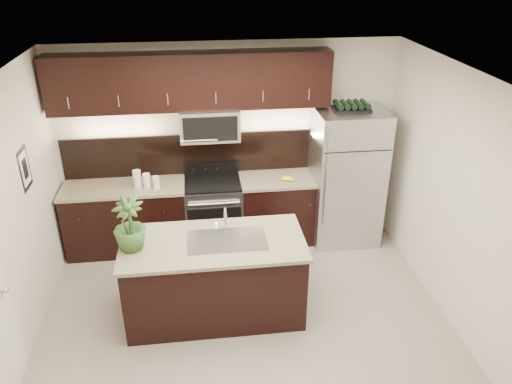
% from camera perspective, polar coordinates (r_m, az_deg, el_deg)
% --- Properties ---
extents(ground, '(4.50, 4.50, 0.00)m').
position_cam_1_polar(ground, '(5.75, -1.22, -14.45)').
color(ground, gray).
rests_on(ground, ground).
extents(room_walls, '(4.52, 4.02, 2.71)m').
position_cam_1_polar(room_walls, '(4.77, -2.69, 0.68)').
color(room_walls, beige).
rests_on(room_walls, ground).
extents(counter_run, '(3.51, 0.65, 0.94)m').
position_cam_1_polar(counter_run, '(6.86, -6.57, -2.41)').
color(counter_run, black).
rests_on(counter_run, ground).
extents(upper_fixtures, '(3.49, 0.40, 1.66)m').
position_cam_1_polar(upper_fixtures, '(6.36, -7.15, 11.51)').
color(upper_fixtures, black).
rests_on(upper_fixtures, counter_run).
extents(island, '(1.96, 0.96, 0.94)m').
position_cam_1_polar(island, '(5.60, -4.76, -9.69)').
color(island, black).
rests_on(island, ground).
extents(sink_faucet, '(0.84, 0.50, 0.28)m').
position_cam_1_polar(sink_faucet, '(5.34, -3.35, -5.34)').
color(sink_faucet, silver).
rests_on(sink_faucet, island).
extents(refrigerator, '(0.90, 0.81, 1.87)m').
position_cam_1_polar(refrigerator, '(6.88, 10.19, 1.79)').
color(refrigerator, '#B2B2B7').
rests_on(refrigerator, ground).
extents(wine_rack, '(0.46, 0.29, 0.11)m').
position_cam_1_polar(wine_rack, '(6.54, 10.88, 9.65)').
color(wine_rack, black).
rests_on(wine_rack, refrigerator).
extents(plant, '(0.43, 0.43, 0.58)m').
position_cam_1_polar(plant, '(5.21, -14.31, -3.56)').
color(plant, '#2D5221').
rests_on(plant, island).
extents(canisters, '(0.34, 0.16, 0.23)m').
position_cam_1_polar(canisters, '(6.57, -12.64, 1.32)').
color(canisters, silver).
rests_on(canisters, counter_run).
extents(french_press, '(0.09, 0.09, 0.26)m').
position_cam_1_polar(french_press, '(6.75, 7.11, 2.44)').
color(french_press, silver).
rests_on(french_press, counter_run).
extents(bananas, '(0.21, 0.19, 0.05)m').
position_cam_1_polar(bananas, '(6.66, 3.25, 1.60)').
color(bananas, yellow).
rests_on(bananas, counter_run).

